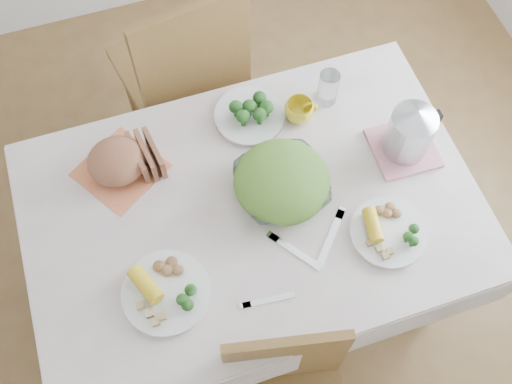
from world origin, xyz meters
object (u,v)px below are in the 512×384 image
object	(u,v)px
dinner_plate_left	(166,293)
chair_far	(180,75)
dining_table	(253,250)
dinner_plate_right	(388,233)
salad_bowl	(281,185)
yellow_mug	(299,111)
electric_kettle	(411,130)

from	to	relation	value
dinner_plate_left	chair_far	bearing A→B (deg)	74.64
dining_table	dinner_plate_right	world-z (taller)	dinner_plate_right
salad_bowl	chair_far	bearing A→B (deg)	101.71
dining_table	salad_bowl	world-z (taller)	salad_bowl
dinner_plate_right	dinner_plate_left	bearing A→B (deg)	177.61
yellow_mug	dinner_plate_left	bearing A→B (deg)	-141.46
chair_far	dinner_plate_left	world-z (taller)	chair_far
chair_far	dining_table	bearing A→B (deg)	83.40
dinner_plate_right	dining_table	bearing A→B (deg)	149.01
dinner_plate_left	electric_kettle	size ratio (longest dim) A/B	1.29
salad_bowl	dinner_plate_right	xyz separation A→B (m)	(0.27, -0.26, -0.03)
salad_bowl	dinner_plate_left	distance (m)	0.51
dining_table	chair_far	size ratio (longest dim) A/B	1.32
chair_far	dinner_plate_right	bearing A→B (deg)	101.95
chair_far	electric_kettle	xyz separation A→B (m)	(0.63, -0.80, 0.42)
salad_bowl	dinner_plate_right	world-z (taller)	salad_bowl
dinner_plate_right	yellow_mug	world-z (taller)	yellow_mug
yellow_mug	electric_kettle	world-z (taller)	electric_kettle
electric_kettle	yellow_mug	bearing A→B (deg)	125.33
chair_far	electric_kettle	world-z (taller)	chair_far
dinner_plate_left	electric_kettle	bearing A→B (deg)	15.16
dinner_plate_right	yellow_mug	bearing A→B (deg)	102.80
chair_far	dinner_plate_right	world-z (taller)	chair_far
chair_far	salad_bowl	distance (m)	0.90
dinner_plate_right	chair_far	bearing A→B (deg)	112.43
dinner_plate_right	electric_kettle	distance (m)	0.35
dinner_plate_left	yellow_mug	bearing A→B (deg)	38.54
yellow_mug	electric_kettle	xyz separation A→B (m)	(0.30, -0.24, 0.08)
dinner_plate_left	electric_kettle	xyz separation A→B (m)	(0.91, 0.25, 0.11)
dining_table	electric_kettle	bearing A→B (deg)	4.59
dinner_plate_left	electric_kettle	world-z (taller)	electric_kettle
dinner_plate_right	salad_bowl	bearing A→B (deg)	136.57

